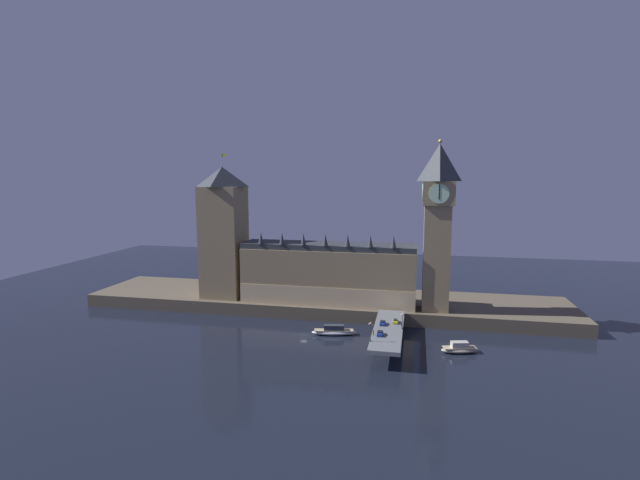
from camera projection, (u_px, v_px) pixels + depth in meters
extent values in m
plane|color=black|center=(304.00, 335.00, 179.79)|extent=(400.00, 400.00, 0.00)
cube|color=brown|center=(324.00, 302.00, 217.22)|extent=(220.00, 42.00, 5.61)
cube|color=#8E7A56|center=(328.00, 276.00, 204.61)|extent=(76.10, 16.91, 23.95)
cube|color=#D5B989|center=(325.00, 297.00, 197.35)|extent=(76.10, 0.20, 8.62)
cube|color=#2D3338|center=(328.00, 246.00, 202.81)|extent=(76.10, 15.56, 2.40)
cone|color=#2D3338|center=(261.00, 238.00, 201.14)|extent=(2.40, 2.40, 5.27)
cone|color=#2D3338|center=(282.00, 239.00, 199.20)|extent=(2.40, 2.40, 5.27)
cone|color=#2D3338|center=(303.00, 239.00, 197.26)|extent=(2.40, 2.40, 5.27)
cone|color=#2D3338|center=(325.00, 240.00, 195.32)|extent=(2.40, 2.40, 5.27)
cone|color=#2D3338|center=(348.00, 240.00, 193.38)|extent=(2.40, 2.40, 5.27)
cone|color=#2D3338|center=(370.00, 241.00, 191.44)|extent=(2.40, 2.40, 5.27)
cone|color=#2D3338|center=(394.00, 242.00, 189.51)|extent=(2.40, 2.40, 5.27)
cube|color=#8E7A56|center=(436.00, 258.00, 191.83)|extent=(10.69, 10.69, 43.95)
cube|color=#8E7A56|center=(439.00, 193.00, 188.17)|extent=(12.62, 12.62, 9.68)
cylinder|color=#B7E5B7|center=(439.00, 194.00, 181.93)|extent=(7.80, 0.25, 7.80)
cylinder|color=#B7E5B7|center=(438.00, 193.00, 194.41)|extent=(7.80, 0.25, 7.80)
cylinder|color=#B7E5B7|center=(455.00, 193.00, 186.86)|extent=(0.25, 7.80, 7.80)
cylinder|color=#B7E5B7|center=(422.00, 193.00, 189.48)|extent=(0.25, 7.80, 7.80)
cube|color=black|center=(439.00, 192.00, 181.67)|extent=(0.36, 0.10, 5.85)
pyramid|color=#2D3338|center=(440.00, 162.00, 186.48)|extent=(12.62, 12.62, 15.08)
sphere|color=gold|center=(440.00, 141.00, 185.34)|extent=(1.60, 1.60, 1.60)
cube|color=#8E7A56|center=(224.00, 242.00, 214.33)|extent=(17.91, 17.91, 50.93)
pyramid|color=#2D3338|center=(222.00, 177.00, 210.24)|extent=(18.27, 18.27, 8.94)
cylinder|color=#99999E|center=(222.00, 160.00, 209.22)|extent=(0.24, 0.24, 6.00)
cube|color=gold|center=(224.00, 155.00, 208.71)|extent=(2.00, 0.08, 1.20)
cube|color=slate|center=(388.00, 330.00, 167.46)|extent=(10.47, 46.00, 1.40)
cube|color=brown|center=(387.00, 346.00, 160.48)|extent=(8.90, 3.20, 5.27)
cube|color=brown|center=(389.00, 332.00, 175.35)|extent=(8.90, 3.20, 5.27)
cube|color=navy|center=(383.00, 323.00, 171.43)|extent=(1.97, 4.45, 0.80)
cube|color=black|center=(383.00, 321.00, 171.34)|extent=(1.61, 2.00, 0.45)
cylinder|color=black|center=(380.00, 322.00, 172.99)|extent=(0.22, 0.64, 0.64)
cylinder|color=black|center=(385.00, 323.00, 172.61)|extent=(0.22, 0.64, 0.64)
cylinder|color=black|center=(380.00, 325.00, 170.31)|extent=(0.22, 0.64, 0.64)
cylinder|color=black|center=(385.00, 325.00, 169.93)|extent=(0.22, 0.64, 0.64)
cube|color=navy|center=(380.00, 333.00, 159.97)|extent=(1.93, 4.47, 0.88)
cube|color=black|center=(380.00, 332.00, 159.88)|extent=(1.58, 2.01, 0.45)
cylinder|color=black|center=(378.00, 333.00, 161.54)|extent=(0.22, 0.64, 0.64)
cylinder|color=black|center=(383.00, 333.00, 161.16)|extent=(0.22, 0.64, 0.64)
cylinder|color=black|center=(377.00, 335.00, 158.85)|extent=(0.22, 0.64, 0.64)
cylinder|color=black|center=(382.00, 336.00, 158.48)|extent=(0.22, 0.64, 0.64)
cube|color=yellow|center=(396.00, 321.00, 173.55)|extent=(1.72, 4.27, 0.72)
cube|color=black|center=(396.00, 320.00, 173.47)|extent=(1.41, 1.92, 0.45)
cylinder|color=black|center=(398.00, 323.00, 172.13)|extent=(0.22, 0.64, 0.64)
cylinder|color=black|center=(393.00, 323.00, 172.46)|extent=(0.22, 0.64, 0.64)
cylinder|color=black|center=(398.00, 321.00, 174.69)|extent=(0.22, 0.64, 0.64)
cylinder|color=black|center=(393.00, 321.00, 175.03)|extent=(0.22, 0.64, 0.64)
cylinder|color=black|center=(373.00, 334.00, 160.28)|extent=(0.28, 0.28, 0.87)
cylinder|color=maroon|center=(373.00, 331.00, 160.17)|extent=(0.38, 0.38, 0.72)
sphere|color=tan|center=(373.00, 330.00, 160.11)|extent=(0.23, 0.23, 0.23)
cylinder|color=black|center=(401.00, 325.00, 169.29)|extent=(0.28, 0.28, 0.85)
cylinder|color=black|center=(401.00, 323.00, 169.19)|extent=(0.38, 0.38, 0.71)
sphere|color=tan|center=(401.00, 322.00, 169.12)|extent=(0.23, 0.23, 0.23)
cylinder|color=#2D3333|center=(370.00, 341.00, 154.08)|extent=(0.56, 0.56, 0.50)
cylinder|color=#2D3333|center=(370.00, 332.00, 153.69)|extent=(0.18, 0.18, 5.21)
sphere|color=#F9E5A3|center=(371.00, 323.00, 153.26)|extent=(0.60, 0.60, 0.60)
sphere|color=#F9E5A3|center=(369.00, 324.00, 153.40)|extent=(0.44, 0.44, 0.44)
sphere|color=#F9E5A3|center=(372.00, 324.00, 153.21)|extent=(0.44, 0.44, 0.44)
cylinder|color=#2D3333|center=(402.00, 328.00, 166.31)|extent=(0.56, 0.56, 0.50)
cylinder|color=#2D3333|center=(402.00, 322.00, 165.96)|extent=(0.18, 0.18, 4.57)
sphere|color=#F9E5A3|center=(403.00, 314.00, 165.57)|extent=(0.60, 0.60, 0.60)
sphere|color=#F9E5A3|center=(401.00, 315.00, 165.71)|extent=(0.44, 0.44, 0.44)
sphere|color=#F9E5A3|center=(404.00, 315.00, 165.53)|extent=(0.44, 0.44, 0.44)
ellipsoid|color=white|center=(334.00, 332.00, 179.90)|extent=(17.71, 7.26, 1.96)
cube|color=tan|center=(334.00, 330.00, 179.78)|extent=(15.53, 6.06, 0.24)
cube|color=#2D333D|center=(334.00, 327.00, 179.63)|extent=(8.10, 3.95, 1.96)
ellipsoid|color=#B2A893|center=(459.00, 350.00, 161.76)|extent=(13.69, 7.55, 1.96)
cube|color=tan|center=(460.00, 347.00, 161.64)|extent=(11.96, 6.29, 0.24)
cube|color=#B7B2A8|center=(460.00, 344.00, 161.49)|extent=(6.35, 4.14, 1.96)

